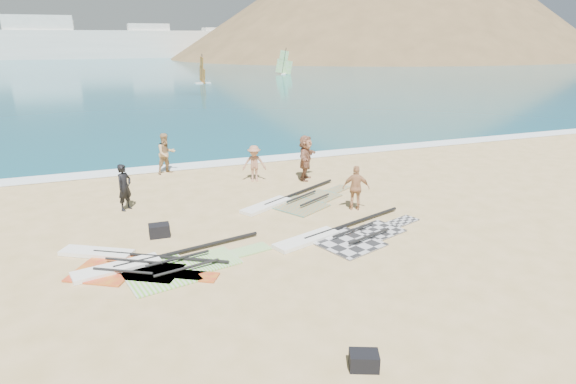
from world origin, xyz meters
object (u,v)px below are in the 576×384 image
object	(u,v)px
rig_red	(121,262)
beachgoer_left	(166,153)
beachgoer_mid	(254,163)
beachgoer_right	(305,158)
rig_grey	(342,236)
gear_bag_near	(159,230)
rig_green	(162,265)
person_wetsuit	(125,187)
rig_orange	(293,202)
beachgoer_back	(356,188)
gear_bag_far	(364,361)

from	to	relation	value
rig_red	beachgoer_left	xyz separation A→B (m)	(2.41, 8.95, 0.87)
beachgoer_mid	beachgoer_right	bearing A→B (deg)	1.36
beachgoer_mid	beachgoer_right	world-z (taller)	beachgoer_right
rig_grey	gear_bag_near	bearing A→B (deg)	139.54
rig_green	gear_bag_near	distance (m)	2.17
person_wetsuit	beachgoer_left	xyz separation A→B (m)	(2.01, 4.46, 0.08)
rig_orange	beachgoer_mid	xyz separation A→B (m)	(-0.48, 3.28, 0.73)
beachgoer_back	beachgoer_right	distance (m)	4.17
beachgoer_mid	beachgoer_back	distance (m)	5.28
gear_bag_near	beachgoer_mid	bearing A→B (deg)	46.44
beachgoer_back	beachgoer_right	bearing A→B (deg)	-61.44
beachgoer_back	person_wetsuit	bearing A→B (deg)	5.33
gear_bag_far	beachgoer_back	distance (m)	8.76
rig_green	gear_bag_near	xyz separation A→B (m)	(0.20, 2.15, 0.15)
gear_bag_near	beachgoer_back	xyz separation A→B (m)	(6.83, 0.01, 0.61)
rig_grey	beachgoer_back	size ratio (longest dim) A/B	3.35
gear_bag_far	beachgoer_back	bearing A→B (deg)	62.55
beachgoer_left	beachgoer_mid	world-z (taller)	beachgoer_left
gear_bag_near	beachgoer_left	xyz separation A→B (m)	(1.21, 7.37, 0.72)
gear_bag_far	beachgoer_back	xyz separation A→B (m)	(4.03, 7.75, 0.64)
gear_bag_near	beachgoer_mid	size ratio (longest dim) A/B	0.40
rig_red	gear_bag_far	world-z (taller)	gear_bag_far
rig_green	beachgoer_left	bearing A→B (deg)	69.40
beachgoer_mid	beachgoer_right	xyz separation A→B (m)	(2.11, -0.59, 0.20)
rig_green	rig_grey	bearing A→B (deg)	-11.37
rig_red	gear_bag_near	size ratio (longest dim) A/B	7.09
rig_grey	gear_bag_near	size ratio (longest dim) A/B	8.75
rig_green	beachgoer_mid	xyz separation A→B (m)	(4.73, 6.92, 0.72)
rig_grey	beachgoer_right	size ratio (longest dim) A/B	2.78
rig_grey	gear_bag_near	distance (m)	5.63
gear_bag_near	beachgoer_left	size ratio (longest dim) A/B	0.34
gear_bag_near	person_wetsuit	xyz separation A→B (m)	(-0.81, 2.91, 0.64)
rig_green	beachgoer_right	xyz separation A→B (m)	(6.85, 6.33, 0.92)
rig_grey	rig_red	xyz separation A→B (m)	(-6.43, 0.49, -0.00)
rig_grey	person_wetsuit	size ratio (longest dim) A/B	3.23
person_wetsuit	beachgoer_left	bearing A→B (deg)	20.95
rig_green	person_wetsuit	size ratio (longest dim) A/B	3.24
beachgoer_mid	beachgoer_back	world-z (taller)	beachgoer_back
beachgoer_left	rig_grey	bearing A→B (deg)	-87.16
beachgoer_left	rig_orange	bearing A→B (deg)	-77.33
rig_orange	beachgoer_left	distance (m)	7.06
rig_grey	person_wetsuit	bearing A→B (deg)	121.66
rig_grey	beachgoer_left	size ratio (longest dim) A/B	2.95
rig_grey	gear_bag_near	world-z (taller)	gear_bag_near
rig_orange	gear_bag_far	world-z (taller)	gear_bag_far
gear_bag_near	beachgoer_mid	xyz separation A→B (m)	(4.53, 4.77, 0.58)
person_wetsuit	beachgoer_back	size ratio (longest dim) A/B	1.04
rig_grey	person_wetsuit	xyz separation A→B (m)	(-6.04, 4.98, 0.79)
rig_orange	person_wetsuit	bearing A→B (deg)	136.71
person_wetsuit	beachgoer_back	xyz separation A→B (m)	(7.63, -2.89, -0.03)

